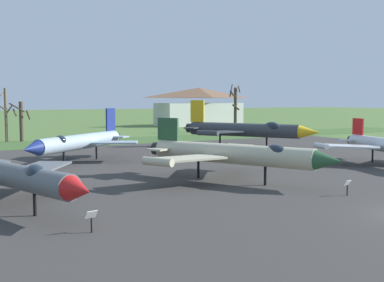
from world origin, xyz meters
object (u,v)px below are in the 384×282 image
Objects in this scene: info_placard_rear_center at (347,186)px; visitor_building at (199,107)px; info_placard_rear_left at (33,171)px; jet_fighter_rear_right at (11,174)px; jet_fighter_front_left at (247,129)px; jet_fighter_rear_center at (233,154)px; info_placard_rear_right at (91,219)px; jet_fighter_rear_left at (79,142)px.

info_placard_rear_center is 86.21m from visitor_building.
jet_fighter_rear_right is at bearing -107.23° from info_placard_rear_left.
jet_fighter_front_left is 15.63× the size of info_placard_rear_center.
jet_fighter_rear_center is 15.68m from info_placard_rear_right.
info_placard_rear_center is (3.40, -7.88, -1.51)m from jet_fighter_rear_center.
jet_fighter_rear_left is 19.42m from jet_fighter_rear_right.
jet_fighter_rear_right is (-15.82, -1.04, -0.17)m from jet_fighter_rear_center.
visitor_building is at bearing 56.32° from info_placard_rear_right.
info_placard_rear_right is (2.39, -6.91, -1.31)m from jet_fighter_rear_right.
jet_fighter_rear_right is (-19.22, 6.84, 1.34)m from info_placard_rear_center.
visitor_building is (45.83, 54.36, 2.35)m from jet_fighter_rear_left.
jet_fighter_rear_right reaches higher than info_placard_rear_right.
jet_fighter_rear_center reaches higher than info_placard_rear_left.
jet_fighter_rear_left is 12.69× the size of info_placard_rear_left.
info_placard_rear_left is 0.07× the size of jet_fighter_rear_right.
jet_fighter_rear_left is at bearing -172.94° from jet_fighter_front_left.
info_placard_rear_right reaches higher than info_placard_rear_center.
info_placard_rear_left is (-5.75, -7.10, -1.53)m from jet_fighter_rear_left.
jet_fighter_rear_right reaches higher than info_placard_rear_left.
info_placard_rear_center is at bearing -66.67° from jet_fighter_rear_center.
info_placard_rear_right is 0.05× the size of visitor_building.
info_placard_rear_center is at bearing -114.35° from visitor_building.
jet_fighter_rear_center is 80.64m from visitor_building.
jet_fighter_rear_center is at bearing 30.60° from info_placard_rear_right.
jet_fighter_rear_right is at bearing 160.41° from info_placard_rear_center.
info_placard_rear_left is 80.33m from visitor_building.
info_placard_rear_right reaches higher than info_placard_rear_left.
info_placard_rear_center is at bearing -113.85° from jet_fighter_front_left.
jet_fighter_rear_left is (-22.19, -2.75, -0.34)m from jet_fighter_front_left.
jet_fighter_rear_right is at bearing -127.38° from visitor_building.
info_placard_rear_left is at bearing 72.77° from jet_fighter_rear_right.
info_placard_rear_right is at bearing -123.68° from visitor_building.
jet_fighter_front_left is 15.07× the size of info_placard_rear_right.
jet_fighter_rear_center reaches higher than info_placard_rear_right.
visitor_building is at bearing 65.39° from jet_fighter_front_left.
info_placard_rear_center is at bearing -19.59° from jet_fighter_rear_right.
jet_fighter_front_left reaches higher than jet_fighter_rear_center.
jet_fighter_rear_center is 17.64m from jet_fighter_rear_left.
info_placard_rear_left is (-27.94, -9.85, -1.87)m from jet_fighter_front_left.
info_placard_rear_right is at bearing -70.91° from jet_fighter_rear_right.
jet_fighter_front_left is at bearing 43.17° from info_placard_rear_right.
jet_fighter_front_left is 1.14× the size of jet_fighter_rear_center.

